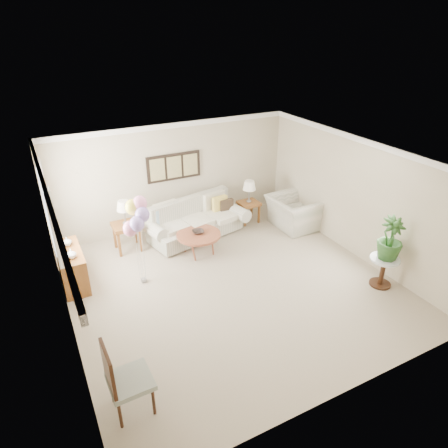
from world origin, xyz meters
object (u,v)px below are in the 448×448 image
(sofa, at_px, (195,222))
(coffee_table, at_px, (199,235))
(armchair, at_px, (293,213))
(balloon_cluster, at_px, (136,216))
(accent_chair, at_px, (123,378))

(sofa, xyz_separation_m, coffee_table, (-0.26, -0.82, 0.10))
(coffee_table, bearing_deg, armchair, 2.47)
(coffee_table, xyz_separation_m, armchair, (2.64, 0.11, -0.07))
(sofa, distance_m, coffee_table, 0.86)
(sofa, height_order, balloon_cluster, balloon_cluster)
(sofa, relative_size, accent_chair, 2.33)
(coffee_table, height_order, armchair, armchair)
(coffee_table, distance_m, balloon_cluster, 1.85)
(accent_chair, bearing_deg, sofa, 55.90)
(coffee_table, distance_m, accent_chair, 4.14)
(accent_chair, bearing_deg, balloon_cluster, 68.95)
(accent_chair, distance_m, balloon_cluster, 3.09)
(accent_chair, xyz_separation_m, balloon_cluster, (1.06, 2.76, 0.89))
(sofa, height_order, accent_chair, accent_chair)
(sofa, bearing_deg, coffee_table, -107.81)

